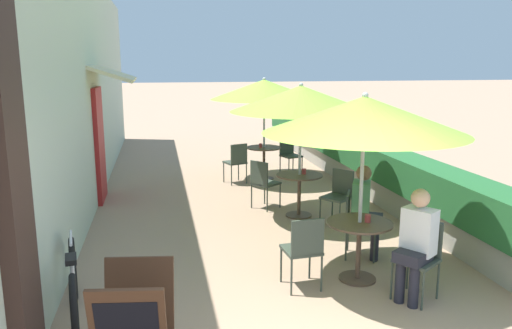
# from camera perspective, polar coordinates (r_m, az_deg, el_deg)

# --- Properties ---
(cafe_facade_wall) EXTENTS (0.98, 13.98, 4.20)m
(cafe_facade_wall) POSITION_cam_1_polar(r_m,az_deg,el_deg) (10.15, -18.33, 8.45)
(cafe_facade_wall) COLOR #B2C1AD
(cafe_facade_wall) RESTS_ON ground_plane
(planter_hedge) EXTENTS (0.60, 12.98, 1.01)m
(planter_hedge) POSITION_cam_1_polar(r_m,az_deg,el_deg) (11.07, 10.54, 0.97)
(planter_hedge) COLOR gray
(planter_hedge) RESTS_ON ground_plane
(patio_table_near) EXTENTS (0.77, 0.77, 0.72)m
(patio_table_near) POSITION_cam_1_polar(r_m,az_deg,el_deg) (6.06, 11.69, -8.25)
(patio_table_near) COLOR brown
(patio_table_near) RESTS_ON ground_plane
(patio_umbrella_near) EXTENTS (2.32, 2.32, 2.23)m
(patio_umbrella_near) POSITION_cam_1_polar(r_m,az_deg,el_deg) (5.74, 12.29, 5.54)
(patio_umbrella_near) COLOR #B7B7BC
(patio_umbrella_near) RESTS_ON ground_plane
(cafe_chair_near_left) EXTENTS (0.56, 0.56, 0.87)m
(cafe_chair_near_left) POSITION_cam_1_polar(r_m,az_deg,el_deg) (5.80, 18.22, -9.56)
(cafe_chair_near_left) COLOR #384238
(cafe_chair_near_left) RESTS_ON ground_plane
(seated_patron_near_left) EXTENTS (0.51, 0.49, 1.25)m
(seated_patron_near_left) POSITION_cam_1_polar(r_m,az_deg,el_deg) (5.65, 17.83, -8.28)
(seated_patron_near_left) COLOR #23232D
(seated_patron_near_left) RESTS_ON ground_plane
(cafe_chair_near_right) EXTENTS (0.53, 0.53, 0.87)m
(cafe_chair_near_right) POSITION_cam_1_polar(r_m,az_deg,el_deg) (6.75, 11.34, -6.17)
(cafe_chair_near_right) COLOR #384238
(cafe_chair_near_right) RESTS_ON ground_plane
(seated_patron_near_right) EXTENTS (0.50, 0.46, 1.25)m
(seated_patron_near_right) POSITION_cam_1_polar(r_m,az_deg,el_deg) (6.70, 12.35, -4.83)
(seated_patron_near_right) COLOR #23232D
(seated_patron_near_right) RESTS_ON ground_plane
(cafe_chair_near_back) EXTENTS (0.43, 0.43, 0.87)m
(cafe_chair_near_back) POSITION_cam_1_polar(r_m,az_deg,el_deg) (5.71, 5.48, -9.34)
(cafe_chair_near_back) COLOR #384238
(cafe_chair_near_back) RESTS_ON ground_plane
(coffee_cup_near) EXTENTS (0.07, 0.07, 0.09)m
(coffee_cup_near) POSITION_cam_1_polar(r_m,az_deg,el_deg) (6.01, 12.65, -6.03)
(coffee_cup_near) COLOR #B73D3D
(coffee_cup_near) RESTS_ON patio_table_near
(patio_table_mid) EXTENTS (0.77, 0.77, 0.72)m
(patio_table_mid) POSITION_cam_1_polar(r_m,az_deg,el_deg) (8.37, 4.96, -2.47)
(patio_table_mid) COLOR brown
(patio_table_mid) RESTS_ON ground_plane
(patio_umbrella_mid) EXTENTS (2.32, 2.32, 2.23)m
(patio_umbrella_mid) POSITION_cam_1_polar(r_m,az_deg,el_deg) (8.14, 5.14, 7.51)
(patio_umbrella_mid) COLOR #B7B7BC
(patio_umbrella_mid) RESTS_ON ground_plane
(cafe_chair_mid_left) EXTENTS (0.56, 0.56, 0.87)m
(cafe_chair_mid_left) POSITION_cam_1_polar(r_m,az_deg,el_deg) (8.74, 0.82, -1.82)
(cafe_chair_mid_left) COLOR #384238
(cafe_chair_mid_left) RESTS_ON ground_plane
(cafe_chair_mid_right) EXTENTS (0.56, 0.56, 0.87)m
(cafe_chair_mid_right) POSITION_cam_1_polar(r_m,az_deg,el_deg) (8.04, 9.47, -3.19)
(cafe_chair_mid_right) COLOR #384238
(cafe_chair_mid_right) RESTS_ON ground_plane
(coffee_cup_mid) EXTENTS (0.07, 0.07, 0.09)m
(coffee_cup_mid) POSITION_cam_1_polar(r_m,az_deg,el_deg) (8.36, 5.50, -0.78)
(coffee_cup_mid) COLOR #B73D3D
(coffee_cup_mid) RESTS_ON patio_table_mid
(patio_table_far) EXTENTS (0.77, 0.77, 0.72)m
(patio_table_far) POSITION_cam_1_polar(r_m,az_deg,el_deg) (10.98, 0.92, 0.98)
(patio_table_far) COLOR brown
(patio_table_far) RESTS_ON ground_plane
(patio_umbrella_far) EXTENTS (2.32, 2.32, 2.23)m
(patio_umbrella_far) POSITION_cam_1_polar(r_m,az_deg,el_deg) (10.80, 0.94, 8.58)
(patio_umbrella_far) COLOR #B7B7BC
(patio_umbrella_far) RESTS_ON ground_plane
(cafe_chair_far_left) EXTENTS (0.51, 0.51, 0.87)m
(cafe_chair_far_left) POSITION_cam_1_polar(r_m,az_deg,el_deg) (11.43, 3.82, 1.37)
(cafe_chair_far_left) COLOR #384238
(cafe_chair_far_left) RESTS_ON ground_plane
(cafe_chair_far_right) EXTENTS (0.51, 0.51, 0.87)m
(cafe_chair_far_right) POSITION_cam_1_polar(r_m,az_deg,el_deg) (10.56, -2.23, 0.53)
(cafe_chair_far_right) COLOR #384238
(cafe_chair_far_right) RESTS_ON ground_plane
(coffee_cup_far) EXTENTS (0.07, 0.07, 0.09)m
(coffee_cup_far) POSITION_cam_1_polar(r_m,az_deg,el_deg) (10.87, 0.52, 2.18)
(coffee_cup_far) COLOR #B73D3D
(coffee_cup_far) RESTS_ON patio_table_far
(bicycle_leaning) EXTENTS (0.34, 1.71, 0.79)m
(bicycle_leaning) POSITION_cam_1_polar(r_m,az_deg,el_deg) (5.41, -20.11, -13.01)
(bicycle_leaning) COLOR black
(bicycle_leaning) RESTS_ON ground_plane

